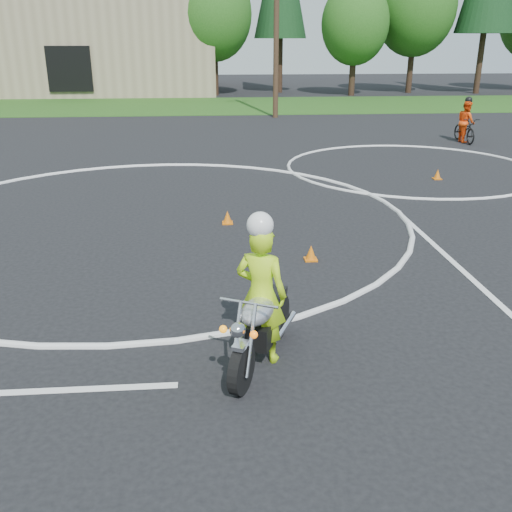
{
  "coord_description": "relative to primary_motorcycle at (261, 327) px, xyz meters",
  "views": [
    {
      "loc": [
        1.48,
        -9.98,
        3.96
      ],
      "look_at": [
        2.08,
        -2.53,
        1.1
      ],
      "focal_mm": 40.0,
      "sensor_mm": 36.0,
      "label": 1
    }
  ],
  "objects": [
    {
      "name": "ground",
      "position": [
        -2.06,
        3.56,
        -0.53
      ],
      "size": [
        120.0,
        120.0,
        0.0
      ],
      "primitive_type": "plane",
      "color": "black",
      "rests_on": "ground"
    },
    {
      "name": "grass_strip",
      "position": [
        -2.06,
        30.56,
        -0.52
      ],
      "size": [
        120.0,
        10.0,
        0.02
      ],
      "primitive_type": "cube",
      "color": "#1E4714",
      "rests_on": "ground"
    },
    {
      "name": "course_markings",
      "position": [
        0.11,
        7.92,
        -0.52
      ],
      "size": [
        19.05,
        19.05,
        0.12
      ],
      "color": "silver",
      "rests_on": "ground"
    },
    {
      "name": "primary_motorcycle",
      "position": [
        0.0,
        0.0,
        0.0
      ],
      "size": [
        1.1,
        1.94,
        1.09
      ],
      "rotation": [
        0.0,
        0.0,
        -0.43
      ],
      "color": "black",
      "rests_on": "ground"
    },
    {
      "name": "rider_primary_grp",
      "position": [
        0.01,
        0.14,
        0.45
      ],
      "size": [
        0.79,
        0.68,
        2.02
      ],
      "rotation": [
        0.0,
        0.0,
        -0.43
      ],
      "color": "#B8ED18",
      "rests_on": "ground"
    },
    {
      "name": "rider_second_grp",
      "position": [
        9.75,
        16.25,
        0.11
      ],
      "size": [
        0.65,
        1.87,
        1.8
      ],
      "rotation": [
        0.0,
        0.0,
        -0.0
      ],
      "color": "black",
      "rests_on": "ground"
    },
    {
      "name": "traffic_cones",
      "position": [
        0.82,
        6.28,
        -0.39
      ],
      "size": [
        23.41,
        10.85,
        0.3
      ],
      "color": "orange",
      "rests_on": "ground"
    },
    {
      "name": "utility_poles",
      "position": [
        2.94,
        24.56,
        4.67
      ],
      "size": [
        41.6,
        1.12,
        10.0
      ],
      "color": "#473321",
      "rests_on": "ground"
    }
  ]
}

